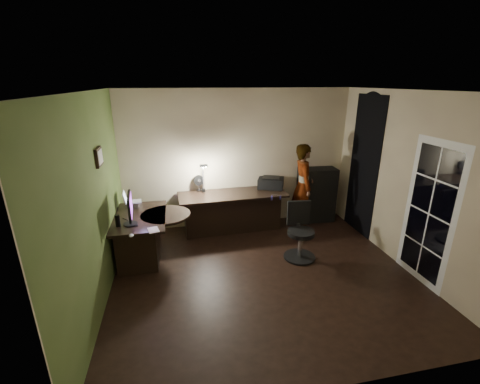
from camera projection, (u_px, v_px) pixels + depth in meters
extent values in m
cube|color=black|center=(263.00, 275.00, 4.93)|extent=(4.50, 4.00, 0.01)
cube|color=silver|center=(269.00, 90.00, 4.04)|extent=(4.50, 4.00, 0.01)
cube|color=#C1B08D|center=(238.00, 159.00, 6.34)|extent=(4.50, 0.01, 2.70)
cube|color=#C1B08D|center=(333.00, 270.00, 2.63)|extent=(4.50, 0.01, 2.70)
cube|color=#C1B08D|center=(94.00, 204.00, 4.05)|extent=(0.01, 4.00, 2.70)
cube|color=#C1B08D|center=(407.00, 182.00, 4.92)|extent=(0.01, 4.00, 2.70)
cube|color=#4B612A|center=(95.00, 203.00, 4.06)|extent=(0.00, 4.00, 2.70)
cube|color=black|center=(364.00, 167.00, 6.00)|extent=(0.01, 0.90, 2.60)
cube|color=white|center=(429.00, 214.00, 4.50)|extent=(0.02, 0.92, 2.10)
cube|color=black|center=(99.00, 157.00, 4.31)|extent=(0.04, 0.30, 0.25)
cube|color=black|center=(142.00, 237.00, 5.30)|extent=(0.81, 1.31, 0.76)
cube|color=black|center=(233.00, 212.00, 6.28)|extent=(2.08, 0.79, 0.77)
cube|color=black|center=(316.00, 195.00, 6.70)|extent=(0.77, 0.42, 1.13)
cube|color=silver|center=(134.00, 204.00, 5.52)|extent=(0.26, 0.23, 0.09)
cube|color=silver|center=(133.00, 197.00, 5.48)|extent=(0.31, 0.29, 0.19)
cube|color=black|center=(129.00, 214.00, 4.81)|extent=(0.15, 0.53, 0.35)
ellipsoid|color=silver|center=(131.00, 236.00, 4.47)|extent=(0.10, 0.11, 0.04)
cube|color=black|center=(136.00, 224.00, 4.85)|extent=(0.08, 0.14, 0.01)
cube|color=black|center=(125.00, 219.00, 5.03)|extent=(0.10, 0.11, 0.01)
cylinder|color=black|center=(118.00, 221.00, 4.77)|extent=(0.08, 0.08, 0.19)
cube|color=silver|center=(153.00, 230.00, 4.67)|extent=(0.19, 0.23, 0.01)
cube|color=black|center=(199.00, 183.00, 6.23)|extent=(0.23, 0.17, 0.32)
cube|color=#382FA0|center=(276.00, 197.00, 5.78)|extent=(0.22, 0.16, 0.10)
cube|color=black|center=(271.00, 182.00, 6.43)|extent=(0.60, 0.55, 0.22)
cube|color=black|center=(203.00, 176.00, 6.13)|extent=(0.17, 0.29, 0.62)
cube|color=black|center=(301.00, 232.00, 5.25)|extent=(0.58, 0.58, 0.94)
imported|color=#D8A88C|center=(303.00, 186.00, 6.39)|extent=(0.48, 0.65, 1.68)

